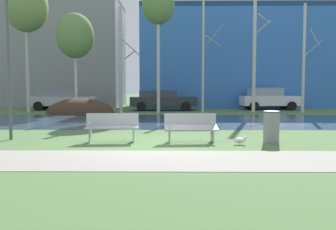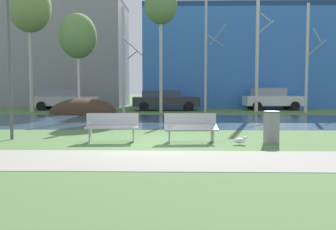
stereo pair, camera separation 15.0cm
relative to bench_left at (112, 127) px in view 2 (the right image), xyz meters
name	(u,v)px [view 2 (the right image)]	position (x,y,z in m)	size (l,w,h in m)	color
ground_plane	(163,117)	(1.21, 9.41, -0.47)	(120.00, 120.00, 0.00)	#4C703D
paved_path_strip	(143,160)	(1.21, -2.89, -0.47)	(60.00, 2.51, 0.01)	gray
river_band	(161,121)	(1.21, 7.23, -0.47)	(80.00, 7.94, 0.01)	#2D475B
soil_mound	(83,113)	(-3.90, 12.26, -0.47)	(4.21, 2.81, 1.91)	#423021
bench_left	(112,127)	(0.00, 0.00, 0.00)	(1.63, 0.66, 0.87)	#9EA0A3
bench_right	(191,127)	(2.40, 0.00, 0.00)	(1.63, 0.66, 0.87)	#9EA0A3
trash_bin	(271,127)	(4.80, -0.17, 0.03)	(0.50, 0.50, 0.96)	gray
seagull	(240,140)	(3.82, -0.50, -0.34)	(0.42, 0.16, 0.25)	white
streetlamp	(9,26)	(-3.31, 0.48, 3.12)	(0.32, 0.32, 5.39)	#4C4C51
birch_far_left	(29,7)	(-7.52, 13.31, 6.28)	(2.74, 2.74, 8.72)	#BCB7A8
birch_left	(78,36)	(-4.26, 12.72, 4.36)	(2.34, 2.34, 6.26)	beige
birch_center_left	(124,60)	(-1.35, 12.42, 2.85)	(1.34, 2.14, 6.57)	#BCB7A8
birch_center	(161,6)	(0.94, 12.97, 6.25)	(2.06, 2.06, 8.72)	beige
birch_center_right	(206,49)	(3.85, 13.45, 3.59)	(1.38, 2.39, 8.04)	#BCB7A8
birch_right	(258,40)	(7.24, 14.01, 4.26)	(1.15, 2.01, 9.39)	beige
birch_far_right	(307,57)	(10.33, 13.49, 3.07)	(1.28, 2.00, 6.98)	beige
parked_van_nearest_silver	(65,99)	(-6.09, 15.92, 0.30)	(4.79, 2.14, 1.44)	#B2B5BC
parked_sedan_second_dark	(165,100)	(1.10, 15.51, 0.28)	(4.73, 2.27, 1.40)	#282B30
parked_hatch_third_white	(271,98)	(8.73, 16.22, 0.35)	(4.11, 2.13, 1.59)	silver
building_grey_warehouse	(58,54)	(-8.49, 22.23, 4.01)	(11.69, 6.86, 8.97)	gray
building_blue_store	(237,59)	(7.11, 21.72, 3.55)	(15.53, 8.42, 8.04)	#3870C6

